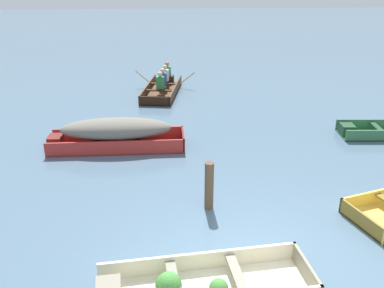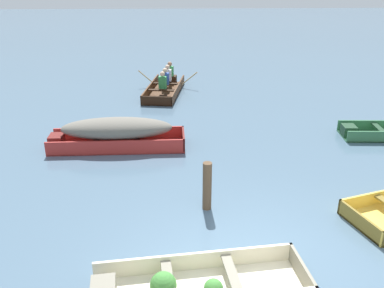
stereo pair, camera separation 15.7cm
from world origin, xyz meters
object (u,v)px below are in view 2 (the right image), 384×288
at_px(dinghy_cream_foreground, 189,287).
at_px(rowboat_dark_varnish_with_crew, 165,86).
at_px(skiff_red_far_moored, 116,131).
at_px(mooring_post, 207,186).

xyz_separation_m(dinghy_cream_foreground, rowboat_dark_varnish_with_crew, (-0.58, 10.81, 0.09)).
distance_m(skiff_red_far_moored, rowboat_dark_varnish_with_crew, 5.39).
bearing_deg(skiff_red_far_moored, rowboat_dark_varnish_with_crew, 77.20).
height_order(dinghy_cream_foreground, skiff_red_far_moored, skiff_red_far_moored).
relative_size(dinghy_cream_foreground, rowboat_dark_varnish_with_crew, 1.04).
height_order(rowboat_dark_varnish_with_crew, mooring_post, mooring_post).
bearing_deg(rowboat_dark_varnish_with_crew, skiff_red_far_moored, -102.80).
height_order(skiff_red_far_moored, mooring_post, mooring_post).
xyz_separation_m(dinghy_cream_foreground, skiff_red_far_moored, (-1.77, 5.57, 0.33)).
xyz_separation_m(skiff_red_far_moored, rowboat_dark_varnish_with_crew, (1.19, 5.25, -0.24)).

